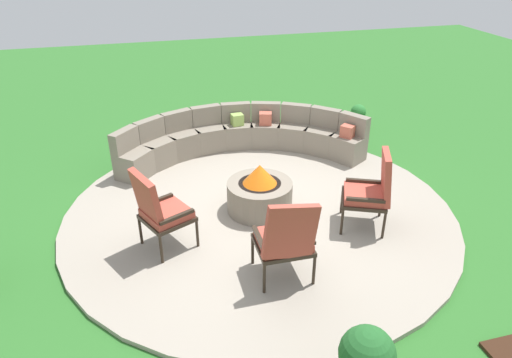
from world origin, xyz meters
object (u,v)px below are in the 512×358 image
at_px(lounge_chair_front_left, 159,209).
at_px(lounge_chair_front_right, 286,238).
at_px(curved_stone_bench, 241,138).
at_px(lounge_chair_back_left, 372,189).
at_px(fire_pit, 260,193).
at_px(potted_plant_2, 358,116).

relative_size(lounge_chair_front_left, lounge_chair_front_right, 1.02).
height_order(curved_stone_bench, lounge_chair_back_left, lounge_chair_back_left).
xyz_separation_m(fire_pit, lounge_chair_back_left, (1.30, -0.77, 0.28)).
height_order(curved_stone_bench, potted_plant_2, curved_stone_bench).
bearing_deg(lounge_chair_front_right, curved_stone_bench, 85.71).
height_order(fire_pit, lounge_chair_front_left, lounge_chair_front_left).
relative_size(curved_stone_bench, potted_plant_2, 8.23).
height_order(curved_stone_bench, lounge_chair_front_right, lounge_chair_front_right).
bearing_deg(curved_stone_bench, potted_plant_2, 14.94).
relative_size(curved_stone_bench, lounge_chair_back_left, 3.87).
bearing_deg(lounge_chair_back_left, potted_plant_2, 0.57).
relative_size(fire_pit, lounge_chair_back_left, 0.84).
height_order(lounge_chair_back_left, potted_plant_2, lounge_chair_back_left).
bearing_deg(lounge_chair_back_left, lounge_chair_front_left, 109.56).
bearing_deg(fire_pit, potted_plant_2, 42.94).
distance_m(curved_stone_bench, lounge_chair_front_left, 2.91).
relative_size(fire_pit, lounge_chair_front_left, 0.83).
height_order(fire_pit, curved_stone_bench, curved_stone_bench).
bearing_deg(lounge_chair_front_left, lounge_chair_front_right, 28.18).
height_order(fire_pit, lounge_chair_front_right, lounge_chair_front_right).
xyz_separation_m(lounge_chair_front_left, lounge_chair_back_left, (2.71, -0.21, -0.00)).
relative_size(curved_stone_bench, lounge_chair_front_left, 3.81).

